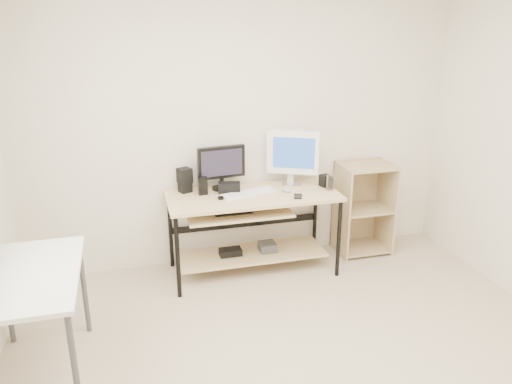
{
  "coord_description": "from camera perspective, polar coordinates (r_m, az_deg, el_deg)",
  "views": [
    {
      "loc": [
        -1.05,
        -2.33,
        2.19
      ],
      "look_at": [
        -0.07,
        1.3,
        0.89
      ],
      "focal_mm": 35.0,
      "sensor_mm": 36.0,
      "label": 1
    }
  ],
  "objects": [
    {
      "name": "volume_puck",
      "position": [
        4.24,
        -4.06,
        -0.69
      ],
      "size": [
        0.06,
        0.06,
        0.02
      ],
      "primitive_type": "cylinder",
      "rotation": [
        0.0,
        0.0,
        -0.13
      ],
      "color": "black",
      "rests_on": "desk"
    },
    {
      "name": "white_imac",
      "position": [
        4.54,
        4.23,
        4.35
      ],
      "size": [
        0.45,
        0.24,
        0.51
      ],
      "rotation": [
        0.0,
        0.0,
        -0.43
      ],
      "color": "silver",
      "rests_on": "desk"
    },
    {
      "name": "audio_controller",
      "position": [
        4.35,
        -6.11,
        0.69
      ],
      "size": [
        0.08,
        0.05,
        0.16
      ],
      "primitive_type": "cube",
      "rotation": [
        0.0,
        0.0,
        0.05
      ],
      "color": "black",
      "rests_on": "desk"
    },
    {
      "name": "side_table",
      "position": [
        3.36,
        -24.51,
        -9.7
      ],
      "size": [
        0.6,
        1.0,
        0.75
      ],
      "color": "white",
      "rests_on": "ground"
    },
    {
      "name": "coaster",
      "position": [
        4.53,
        8.42,
        0.33
      ],
      "size": [
        0.1,
        0.1,
        0.01
      ],
      "primitive_type": "cylinder",
      "rotation": [
        0.0,
        0.0,
        -0.32
      ],
      "color": "#8B5D3E",
      "rests_on": "desk"
    },
    {
      "name": "smartphone",
      "position": [
        4.31,
        4.82,
        -0.5
      ],
      "size": [
        0.11,
        0.14,
        0.01
      ],
      "primitive_type": "cube",
      "rotation": [
        0.0,
        0.0,
        -0.37
      ],
      "color": "black",
      "rests_on": "desk"
    },
    {
      "name": "room",
      "position": [
        2.69,
        5.54,
        -0.0
      ],
      "size": [
        4.01,
        4.01,
        2.62
      ],
      "color": "#C4B297",
      "rests_on": "ground"
    },
    {
      "name": "black_monitor",
      "position": [
        4.44,
        -3.97,
        3.11
      ],
      "size": [
        0.43,
        0.18,
        0.4
      ],
      "rotation": [
        0.0,
        0.0,
        0.13
      ],
      "color": "black",
      "rests_on": "desk"
    },
    {
      "name": "desk",
      "position": [
        4.44,
        -0.69,
        -2.81
      ],
      "size": [
        1.5,
        0.65,
        0.75
      ],
      "color": "beige",
      "rests_on": "ground"
    },
    {
      "name": "drinking_glass",
      "position": [
        4.51,
        8.46,
        1.13
      ],
      "size": [
        0.08,
        0.08,
        0.13
      ],
      "primitive_type": "cylinder",
      "rotation": [
        0.0,
        0.0,
        -0.32
      ],
      "color": "white",
      "rests_on": "coaster"
    },
    {
      "name": "speaker_left",
      "position": [
        4.43,
        -8.15,
        1.4
      ],
      "size": [
        0.14,
        0.14,
        0.22
      ],
      "rotation": [
        0.0,
        0.0,
        0.4
      ],
      "color": "black",
      "rests_on": "desk"
    },
    {
      "name": "mouse",
      "position": [
        4.43,
        3.47,
        0.27
      ],
      "size": [
        0.09,
        0.11,
        0.03
      ],
      "primitive_type": "ellipsoid",
      "rotation": [
        0.0,
        0.0,
        0.3
      ],
      "color": "#BCBCC2",
      "rests_on": "desk"
    },
    {
      "name": "keyboard",
      "position": [
        4.36,
        -0.87,
        -0.12
      ],
      "size": [
        0.51,
        0.26,
        0.02
      ],
      "primitive_type": "cube",
      "rotation": [
        0.0,
        0.0,
        0.26
      ],
      "color": "white",
      "rests_on": "desk"
    },
    {
      "name": "shelf_unit",
      "position": [
        5.01,
        11.99,
        -1.7
      ],
      "size": [
        0.5,
        0.4,
        0.9
      ],
      "color": "tan",
      "rests_on": "ground"
    },
    {
      "name": "center_speaker",
      "position": [
        4.39,
        -3.09,
        0.5
      ],
      "size": [
        0.2,
        0.12,
        0.1
      ],
      "primitive_type": "cube",
      "rotation": [
        0.0,
        0.0,
        -0.2
      ],
      "color": "black",
      "rests_on": "desk"
    },
    {
      "name": "speaker_right",
      "position": [
        4.6,
        7.93,
        1.3
      ],
      "size": [
        0.11,
        0.11,
        0.11
      ],
      "primitive_type": "cube",
      "rotation": [
        0.0,
        0.0,
        0.24
      ],
      "color": "black",
      "rests_on": "desk"
    }
  ]
}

